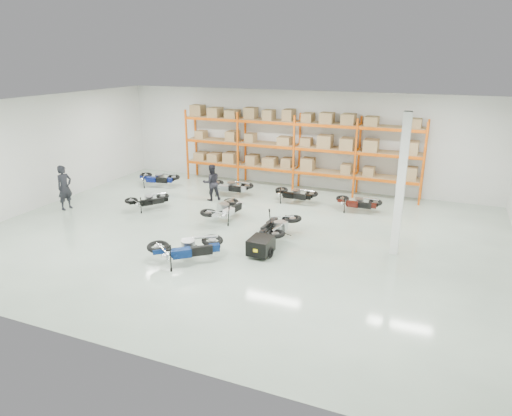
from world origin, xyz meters
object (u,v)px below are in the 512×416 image
at_px(trailer, 261,246).
at_px(moto_back_a, 157,176).
at_px(moto_back_d, 358,200).
at_px(person_left, 65,187).
at_px(moto_silver_left, 225,206).
at_px(person_back, 212,182).
at_px(moto_black_far_left, 148,198).
at_px(moto_back_b, 230,184).
at_px(moto_touring_right, 278,222).
at_px(moto_back_c, 295,191).
at_px(moto_blue_centre, 187,243).

distance_m(trailer, moto_back_a, 9.40).
relative_size(moto_back_d, person_left, 0.88).
bearing_deg(moto_silver_left, trailer, 142.58).
xyz_separation_m(moto_silver_left, moto_back_d, (4.54, 2.93, -0.07)).
relative_size(trailer, moto_back_d, 0.90).
distance_m(trailer, person_back, 6.24).
bearing_deg(moto_black_far_left, moto_back_d, -120.82).
height_order(moto_silver_left, moto_black_far_left, moto_silver_left).
bearing_deg(moto_silver_left, moto_back_b, -59.49).
xyz_separation_m(person_left, person_back, (4.97, 3.35, -0.12)).
height_order(moto_touring_right, trailer, moto_touring_right).
relative_size(moto_silver_left, moto_back_b, 1.04).
distance_m(moto_black_far_left, moto_touring_right, 6.08).
height_order(trailer, moto_back_c, moto_back_c).
bearing_deg(moto_blue_centre, moto_silver_left, -30.58).
distance_m(moto_blue_centre, moto_touring_right, 3.44).
relative_size(moto_black_far_left, moto_back_b, 0.90).
bearing_deg(moto_back_c, moto_back_a, 94.53).
xyz_separation_m(moto_touring_right, moto_back_b, (-3.73, 3.98, -0.05)).
relative_size(moto_silver_left, person_back, 1.16).
bearing_deg(moto_black_far_left, person_left, 61.36).
xyz_separation_m(moto_touring_right, moto_back_d, (2.02, 3.92, -0.10)).
height_order(moto_back_c, person_back, person_back).
relative_size(moto_touring_right, moto_back_b, 1.08).
bearing_deg(moto_back_c, moto_blue_centre, 173.63).
distance_m(moto_blue_centre, person_left, 7.64).
bearing_deg(moto_back_c, trailer, -169.23).
xyz_separation_m(trailer, person_left, (-9.13, 1.27, 0.56)).
distance_m(moto_touring_right, moto_back_d, 4.41).
bearing_deg(moto_back_a, moto_back_d, -97.19).
xyz_separation_m(trailer, moto_back_c, (-0.70, 5.66, 0.16)).
bearing_deg(moto_back_b, moto_black_far_left, 141.45).
bearing_deg(moto_silver_left, moto_back_c, -112.17).
bearing_deg(moto_black_far_left, trailer, -164.16).
distance_m(moto_back_b, moto_back_d, 5.75).
bearing_deg(person_left, moto_silver_left, -69.63).
bearing_deg(person_left, moto_back_d, -60.02).
bearing_deg(moto_back_d, moto_back_c, 87.73).
height_order(moto_back_b, moto_back_c, moto_back_b).
height_order(moto_touring_right, person_left, person_left).
bearing_deg(moto_back_b, moto_back_c, -90.21).
distance_m(moto_black_far_left, moto_back_a, 3.38).
relative_size(trailer, moto_back_a, 0.81).
height_order(moto_back_b, moto_back_d, moto_back_b).
xyz_separation_m(moto_back_a, moto_back_c, (6.87, 0.10, -0.03)).
relative_size(moto_blue_centre, moto_touring_right, 1.05).
distance_m(moto_silver_left, moto_back_b, 3.23).
bearing_deg(moto_blue_centre, moto_back_c, -49.31).
xyz_separation_m(moto_back_c, person_left, (-8.43, -4.38, 0.41)).
bearing_deg(moto_silver_left, moto_touring_right, 166.93).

